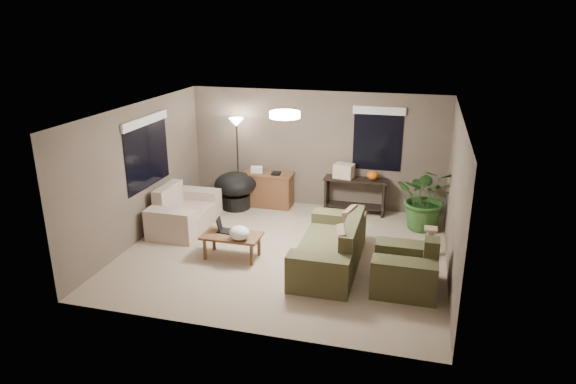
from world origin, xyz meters
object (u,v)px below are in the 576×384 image
(papasan_chair, at_px, (236,188))
(floor_lamp, at_px, (237,133))
(coffee_table, at_px, (232,238))
(desk, at_px, (268,189))
(armchair, at_px, (406,270))
(console_table, at_px, (355,193))
(main_sofa, at_px, (332,249))
(cat_scratching_post, at_px, (430,243))
(loveseat, at_px, (183,214))
(houseplant, at_px, (427,204))

(papasan_chair, relative_size, floor_lamp, 0.55)
(coffee_table, bearing_deg, desk, 93.26)
(papasan_chair, bearing_deg, floor_lamp, 99.63)
(coffee_table, distance_m, papasan_chair, 2.41)
(armchair, xyz_separation_m, console_table, (-1.19, 3.01, 0.14))
(main_sofa, distance_m, cat_scratching_post, 1.78)
(loveseat, bearing_deg, armchair, -16.74)
(papasan_chair, xyz_separation_m, floor_lamp, (-0.05, 0.32, 1.13))
(floor_lamp, bearing_deg, armchair, -37.82)
(main_sofa, xyz_separation_m, console_table, (0.02, 2.56, 0.14))
(loveseat, distance_m, armchair, 4.50)
(main_sofa, relative_size, armchair, 2.20)
(console_table, relative_size, houseplant, 1.01)
(loveseat, relative_size, coffee_table, 1.60)
(houseplant, bearing_deg, cat_scratching_post, -85.91)
(floor_lamp, distance_m, houseplant, 4.20)
(main_sofa, relative_size, papasan_chair, 2.10)
(main_sofa, xyz_separation_m, floor_lamp, (-2.55, 2.47, 1.30))
(cat_scratching_post, bearing_deg, coffee_table, -163.27)
(armchair, xyz_separation_m, coffee_table, (-2.93, 0.32, 0.06))
(main_sofa, xyz_separation_m, papasan_chair, (-2.49, 2.15, 0.17))
(desk, relative_size, cat_scratching_post, 2.20)
(main_sofa, distance_m, houseplant, 2.52)
(main_sofa, xyz_separation_m, desk, (-1.86, 2.47, 0.08))
(floor_lamp, bearing_deg, houseplant, -6.25)
(coffee_table, height_order, houseplant, houseplant)
(coffee_table, bearing_deg, floor_lamp, 107.70)
(loveseat, distance_m, console_table, 3.56)
(main_sofa, height_order, houseplant, houseplant)
(cat_scratching_post, bearing_deg, armchair, -105.14)
(houseplant, bearing_deg, desk, 172.53)
(coffee_table, distance_m, console_table, 3.20)
(loveseat, xyz_separation_m, floor_lamp, (0.55, 1.62, 1.30))
(armchair, xyz_separation_m, desk, (-3.08, 2.92, 0.08))
(armchair, relative_size, floor_lamp, 0.52)
(loveseat, height_order, desk, loveseat)
(console_table, xyz_separation_m, papasan_chair, (-2.51, -0.41, 0.03))
(floor_lamp, bearing_deg, console_table, 1.92)
(console_table, bearing_deg, loveseat, -151.26)
(papasan_chair, bearing_deg, desk, 26.79)
(console_table, relative_size, papasan_chair, 1.24)
(houseplant, bearing_deg, loveseat, -165.53)
(armchair, bearing_deg, console_table, 111.65)
(console_table, bearing_deg, main_sofa, -90.43)
(armchair, height_order, console_table, armchair)
(papasan_chair, bearing_deg, coffee_table, -71.21)
(armchair, height_order, papasan_chair, armchair)
(armchair, bearing_deg, loveseat, 163.26)
(floor_lamp, bearing_deg, coffee_table, -72.30)
(floor_lamp, bearing_deg, loveseat, -108.71)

